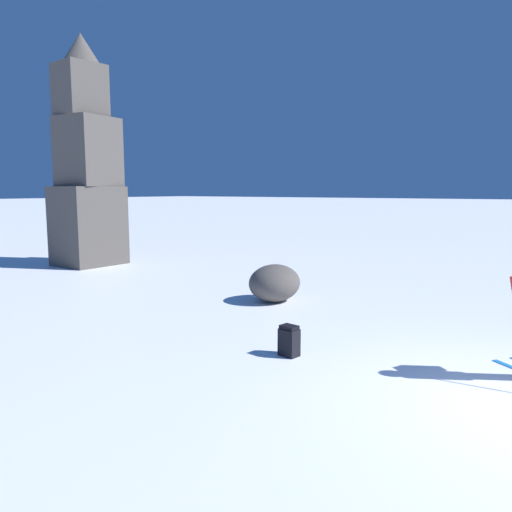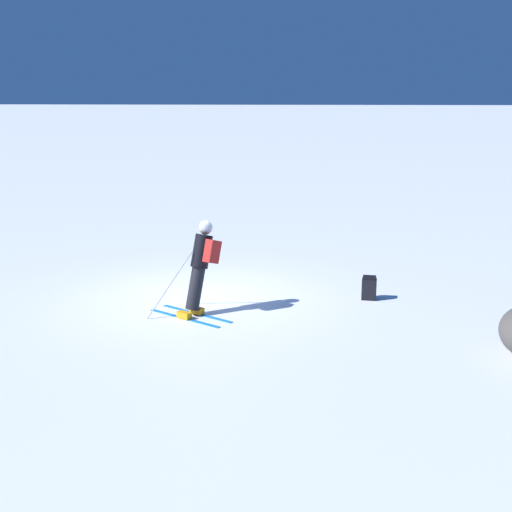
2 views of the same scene
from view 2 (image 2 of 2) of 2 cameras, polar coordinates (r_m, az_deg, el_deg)
name	(u,v)px [view 2 (image 2 of 2)]	position (r m, az deg, el deg)	size (l,w,h in m)	color
ground_plane	(199,298)	(15.01, -4.59, -3.39)	(300.00, 300.00, 0.00)	white
skier	(201,262)	(13.79, -4.44, -0.51)	(1.53, 1.70, 1.85)	#1E7AC6
spare_backpack	(369,288)	(15.01, 9.04, -2.54)	(0.26, 0.33, 0.50)	black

